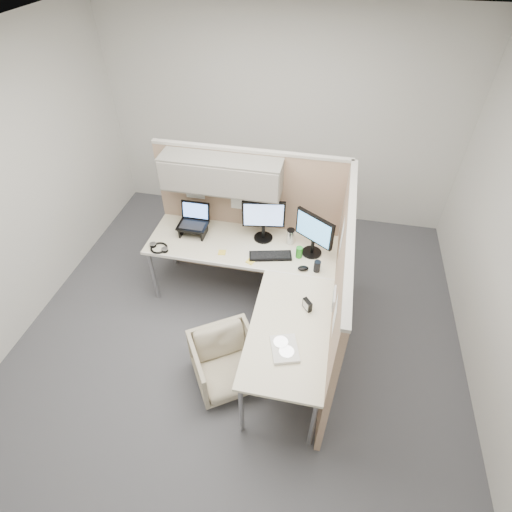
% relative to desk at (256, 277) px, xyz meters
% --- Properties ---
extents(ground, '(4.50, 4.50, 0.00)m').
position_rel_desk_xyz_m(ground, '(-0.12, -0.13, -0.69)').
color(ground, '#45464C').
rests_on(ground, ground).
extents(partition_back, '(2.00, 0.36, 1.63)m').
position_rel_desk_xyz_m(partition_back, '(-0.34, 0.70, 0.41)').
color(partition_back, '#A18169').
rests_on(partition_back, ground).
extents(partition_right, '(0.07, 2.03, 1.63)m').
position_rel_desk_xyz_m(partition_right, '(0.78, -0.19, 0.13)').
color(partition_right, '#A18169').
rests_on(partition_right, ground).
extents(desk, '(2.00, 1.98, 0.73)m').
position_rel_desk_xyz_m(desk, '(0.00, 0.00, 0.00)').
color(desk, beige).
rests_on(desk, ground).
extents(office_chair, '(0.77, 0.76, 0.59)m').
position_rel_desk_xyz_m(office_chair, '(-0.13, -0.72, -0.39)').
color(office_chair, '#BEB997').
rests_on(office_chair, ground).
extents(monitor_left, '(0.44, 0.20, 0.47)m').
position_rel_desk_xyz_m(monitor_left, '(-0.03, 0.55, 0.32)').
color(monitor_left, black).
rests_on(monitor_left, desk).
extents(monitor_right, '(0.39, 0.27, 0.47)m').
position_rel_desk_xyz_m(monitor_right, '(0.49, 0.42, 0.32)').
color(monitor_right, black).
rests_on(monitor_right, desk).
extents(laptop_station, '(0.31, 0.27, 0.32)m').
position_rel_desk_xyz_m(laptop_station, '(-0.78, 0.49, 0.17)').
color(laptop_station, black).
rests_on(laptop_station, desk).
extents(keyboard, '(0.45, 0.24, 0.02)m').
position_rel_desk_xyz_m(keyboard, '(0.09, 0.27, 0.05)').
color(keyboard, black).
rests_on(keyboard, desk).
extents(mouse, '(0.12, 0.09, 0.04)m').
position_rel_desk_xyz_m(mouse, '(0.44, 0.15, 0.06)').
color(mouse, black).
rests_on(mouse, desk).
extents(travel_mug, '(0.08, 0.08, 0.18)m').
position_rel_desk_xyz_m(travel_mug, '(0.26, 0.53, 0.13)').
color(travel_mug, silver).
rests_on(travel_mug, desk).
extents(soda_can_green, '(0.07, 0.07, 0.12)m').
position_rel_desk_xyz_m(soda_can_green, '(0.57, 0.16, 0.10)').
color(soda_can_green, black).
rests_on(soda_can_green, desk).
extents(soda_can_silver, '(0.07, 0.07, 0.12)m').
position_rel_desk_xyz_m(soda_can_silver, '(0.37, 0.33, 0.10)').
color(soda_can_silver, '#268C1E').
rests_on(soda_can_silver, desk).
extents(sticky_note_a, '(0.09, 0.09, 0.01)m').
position_rel_desk_xyz_m(sticky_note_a, '(-0.40, 0.23, 0.05)').
color(sticky_note_a, yellow).
rests_on(sticky_note_a, desk).
extents(sticky_note_b, '(0.10, 0.10, 0.01)m').
position_rel_desk_xyz_m(sticky_note_b, '(-0.09, 0.16, 0.05)').
color(sticky_note_b, yellow).
rests_on(sticky_note_b, desk).
extents(headphones, '(0.22, 0.22, 0.03)m').
position_rel_desk_xyz_m(headphones, '(-1.06, 0.16, 0.06)').
color(headphones, black).
rests_on(headphones, desk).
extents(paper_stack, '(0.28, 0.32, 0.03)m').
position_rel_desk_xyz_m(paper_stack, '(0.40, -0.80, 0.06)').
color(paper_stack, white).
rests_on(paper_stack, desk).
extents(desk_clock, '(0.09, 0.10, 0.10)m').
position_rel_desk_xyz_m(desk_clock, '(0.53, -0.33, 0.09)').
color(desk_clock, black).
rests_on(desk_clock, desk).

